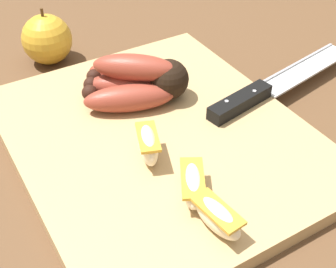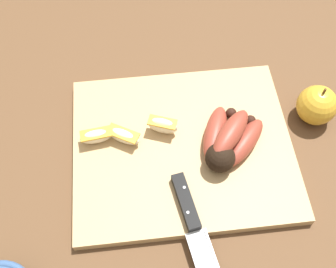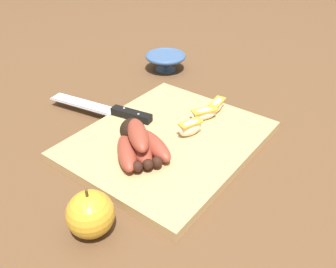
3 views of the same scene
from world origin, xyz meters
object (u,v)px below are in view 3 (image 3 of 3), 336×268
apple_wedge_near (190,127)px  apple_wedge_far (217,105)px  banana_bunch (138,143)px  chefs_knife (114,111)px  whole_apple (90,214)px  apple_wedge_middle (204,113)px  ceramic_bowl (166,61)px

apple_wedge_near → apple_wedge_far: 0.12m
banana_bunch → chefs_knife: bearing=-118.5°
chefs_knife → whole_apple: bearing=38.5°
apple_wedge_middle → banana_bunch: bearing=-10.9°
whole_apple → ceramic_bowl: (-0.57, -0.29, -0.01)m
banana_bunch → apple_wedge_near: banana_bunch is taller
apple_wedge_middle → whole_apple: bearing=3.9°
ceramic_bowl → banana_bunch: bearing=30.6°
apple_wedge_middle → whole_apple: 0.37m
chefs_knife → whole_apple: 0.34m
apple_wedge_far → ceramic_bowl: 0.31m
apple_wedge_far → whole_apple: 0.42m
chefs_knife → apple_wedge_middle: apple_wedge_middle is taller
banana_bunch → apple_wedge_middle: 0.19m
chefs_knife → apple_wedge_far: size_ratio=4.53×
apple_wedge_near → ceramic_bowl: size_ratio=0.49×
chefs_knife → banana_bunch: bearing=61.5°
ceramic_bowl → chefs_knife: bearing=14.8°
whole_apple → ceramic_bowl: size_ratio=0.72×
whole_apple → ceramic_bowl: whole_apple is taller
banana_bunch → chefs_knife: (-0.08, -0.15, -0.02)m
apple_wedge_near → apple_wedge_middle: bearing=-171.1°
whole_apple → apple_wedge_middle: bearing=-176.1°
apple_wedge_near → whole_apple: size_ratio=0.68×
banana_bunch → apple_wedge_near: bearing=157.5°
chefs_knife → apple_wedge_middle: size_ratio=4.21×
apple_wedge_near → banana_bunch: bearing=-22.5°
chefs_knife → apple_wedge_near: bearing=99.7°
apple_wedge_near → apple_wedge_far: size_ratio=0.97×
chefs_knife → apple_wedge_far: (-0.15, 0.19, 0.01)m
chefs_knife → whole_apple: (0.26, 0.21, 0.01)m
whole_apple → chefs_knife: bearing=-141.5°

